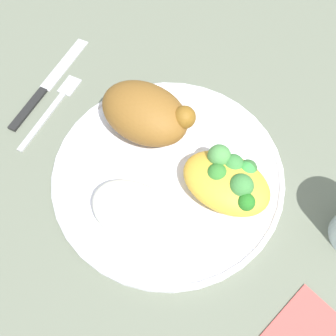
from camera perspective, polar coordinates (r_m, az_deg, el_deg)
The scene contains 7 objects.
ground_plane at distance 0.53m, azimuth 0.00°, elevation -1.29°, with size 2.00×2.00×0.00m, color #616856.
plate at distance 0.52m, azimuth 0.00°, elevation -0.90°, with size 0.30×0.30×0.01m.
roasted_chicken at distance 0.52m, azimuth -3.10°, elevation 7.70°, with size 0.13×0.08×0.06m.
rice_pile at distance 0.47m, azimuth -4.92°, elevation -6.16°, with size 0.11×0.07×0.04m, color white.
mac_cheese_with_broccoli at distance 0.49m, azimuth 8.42°, elevation -1.65°, with size 0.11×0.08×0.05m.
fork at distance 0.61m, azimuth -15.95°, elevation 8.25°, with size 0.03×0.14×0.01m.
knife at distance 0.63m, azimuth -17.14°, elevation 10.57°, with size 0.03×0.19×0.01m.
Camera 1 is at (0.13, -0.21, 0.47)m, focal length 43.31 mm.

